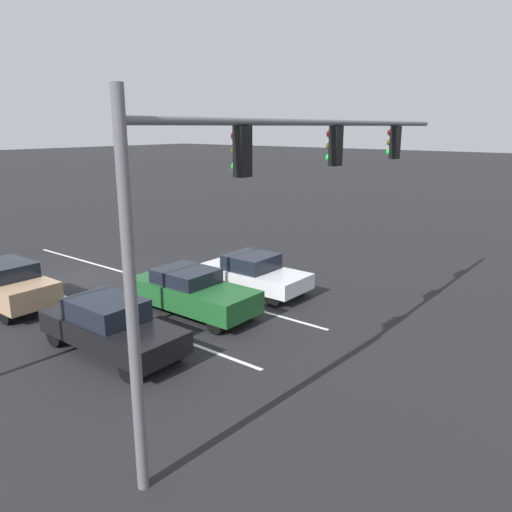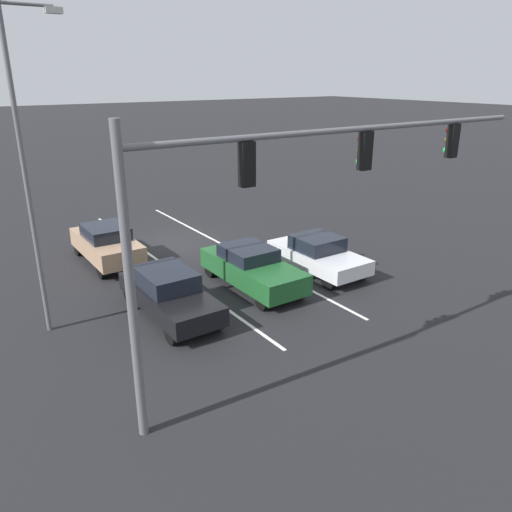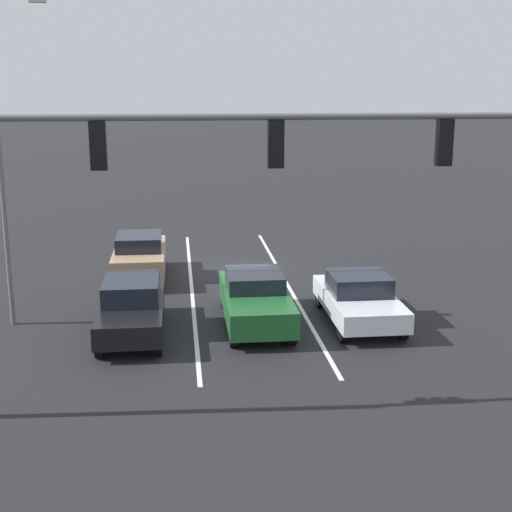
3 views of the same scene
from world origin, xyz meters
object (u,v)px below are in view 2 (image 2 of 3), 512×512
object	(u,v)px
car_black_rightlane_front	(169,293)
traffic_signal_gantry	(294,186)
car_darkgreen_midlane_front	(252,267)
car_tan_rightlane_second	(107,243)
car_white_leftlane_front	(318,254)
street_lamp_right_shoulder	(28,160)

from	to	relation	value
car_black_rightlane_front	traffic_signal_gantry	size ratio (longest dim) A/B	0.37
car_darkgreen_midlane_front	car_black_rightlane_front	size ratio (longest dim) A/B	1.02
car_tan_rightlane_second	traffic_signal_gantry	size ratio (longest dim) A/B	0.36
car_white_leftlane_front	traffic_signal_gantry	bearing A→B (deg)	43.52
traffic_signal_gantry	street_lamp_right_shoulder	size ratio (longest dim) A/B	1.32
car_tan_rightlane_second	traffic_signal_gantry	world-z (taller)	traffic_signal_gantry
car_white_leftlane_front	car_black_rightlane_front	distance (m)	6.54
car_white_leftlane_front	car_tan_rightlane_second	distance (m)	8.70
traffic_signal_gantry	car_white_leftlane_front	bearing A→B (deg)	-136.48
street_lamp_right_shoulder	car_darkgreen_midlane_front	bearing A→B (deg)	173.85
street_lamp_right_shoulder	car_black_rightlane_front	bearing A→B (deg)	160.67
car_tan_rightlane_second	car_white_leftlane_front	bearing A→B (deg)	139.24
car_darkgreen_midlane_front	car_white_leftlane_front	xyz separation A→B (m)	(-3.02, 0.19, -0.03)
traffic_signal_gantry	street_lamp_right_shoulder	bearing A→B (deg)	-53.60
car_black_rightlane_front	street_lamp_right_shoulder	world-z (taller)	street_lamp_right_shoulder
car_tan_rightlane_second	street_lamp_right_shoulder	distance (m)	7.25
car_darkgreen_midlane_front	car_white_leftlane_front	size ratio (longest dim) A/B	1.08
car_white_leftlane_front	traffic_signal_gantry	size ratio (longest dim) A/B	0.35
car_black_rightlane_front	car_tan_rightlane_second	size ratio (longest dim) A/B	1.04
car_white_leftlane_front	traffic_signal_gantry	world-z (taller)	traffic_signal_gantry
car_white_leftlane_front	car_black_rightlane_front	xyz separation A→B (m)	(6.54, 0.25, 0.06)
car_tan_rightlane_second	traffic_signal_gantry	bearing A→B (deg)	96.15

